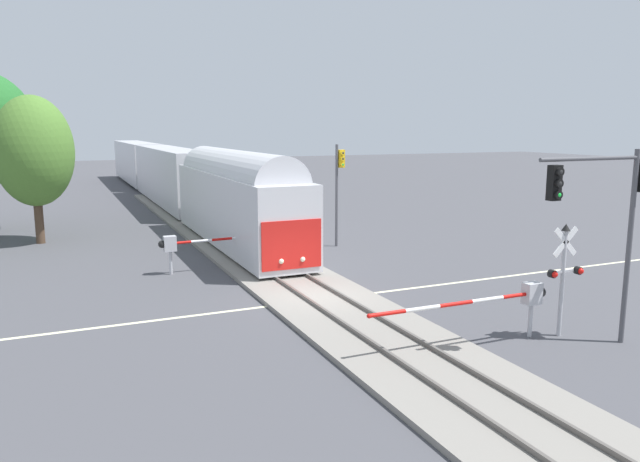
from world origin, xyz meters
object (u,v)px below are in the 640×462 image
object	(u,v)px
crossing_gate_near	(512,298)
traffic_signal_near_right	(610,201)
crossing_signal_mast	(564,268)
crossing_gate_far	(182,244)
traffic_signal_far_side	(339,179)
commuter_train	(170,173)
oak_behind_train	(34,151)

from	to	relation	value
crossing_gate_near	traffic_signal_near_right	bearing A→B (deg)	-38.23
crossing_gate_near	crossing_signal_mast	size ratio (longest dim) A/B	1.77
crossing_gate_far	traffic_signal_far_side	bearing A→B (deg)	17.27
crossing_gate_far	traffic_signal_far_side	world-z (taller)	traffic_signal_far_side
commuter_train	crossing_signal_mast	bearing A→B (deg)	-82.01
crossing_gate_near	commuter_train	bearing A→B (deg)	95.54
crossing_signal_mast	traffic_signal_far_side	distance (m)	16.54
oak_behind_train	traffic_signal_far_side	bearing A→B (deg)	-26.65
crossing_signal_mast	traffic_signal_near_right	size ratio (longest dim) A/B	0.61
crossing_gate_far	traffic_signal_far_side	xyz separation A→B (m)	(9.43, 2.93, 2.47)
traffic_signal_far_side	oak_behind_train	size ratio (longest dim) A/B	0.68
crossing_gate_far	oak_behind_train	bearing A→B (deg)	119.88
crossing_gate_near	oak_behind_train	size ratio (longest dim) A/B	0.77
crossing_gate_far	traffic_signal_near_right	size ratio (longest dim) A/B	0.90
crossing_gate_far	traffic_signal_far_side	distance (m)	10.18
crossing_gate_near	traffic_signal_near_right	distance (m)	4.11
commuter_train	crossing_gate_near	xyz separation A→B (m)	(3.77, -38.86, -1.34)
commuter_train	oak_behind_train	xyz separation A→B (m)	(-10.21, -14.92, 2.61)
commuter_train	traffic_signal_near_right	bearing A→B (deg)	-81.83
crossing_signal_mast	oak_behind_train	distance (m)	29.10
crossing_gate_near	traffic_signal_far_side	distance (m)	16.37
traffic_signal_near_right	oak_behind_train	distance (m)	30.16
commuter_train	crossing_signal_mast	world-z (taller)	commuter_train
commuter_train	traffic_signal_far_side	size ratio (longest dim) A/B	10.85
traffic_signal_far_side	crossing_gate_near	bearing A→B (deg)	-95.82
commuter_train	crossing_gate_far	world-z (taller)	commuter_train
commuter_train	oak_behind_train	distance (m)	18.27
crossing_gate_far	commuter_train	bearing A→B (deg)	81.11
traffic_signal_near_right	oak_behind_train	world-z (taller)	oak_behind_train
traffic_signal_near_right	traffic_signal_far_side	distance (m)	17.73
crossing_signal_mast	traffic_signal_far_side	bearing A→B (deg)	90.35
commuter_train	crossing_gate_near	bearing A→B (deg)	-84.46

